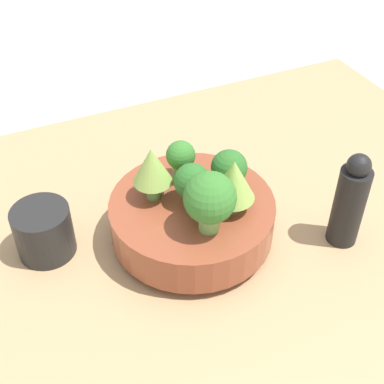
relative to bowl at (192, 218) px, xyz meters
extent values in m
plane|color=silver|center=(-0.03, -0.01, -0.08)|extent=(6.00, 6.00, 0.00)
cube|color=tan|center=(-0.03, -0.01, -0.06)|extent=(1.19, 0.83, 0.04)
cylinder|color=brown|center=(0.00, 0.00, -0.03)|extent=(0.11, 0.11, 0.01)
cylinder|color=brown|center=(0.00, 0.00, 0.00)|extent=(0.24, 0.24, 0.06)
cylinder|color=#609347|center=(0.00, 0.00, 0.04)|extent=(0.02, 0.02, 0.02)
sphere|color=#2D6B28|center=(0.00, 0.00, 0.07)|extent=(0.05, 0.05, 0.05)
cylinder|color=#609347|center=(0.05, -0.03, 0.04)|extent=(0.03, 0.03, 0.02)
cone|color=#93B751|center=(0.05, -0.03, 0.08)|extent=(0.06, 0.06, 0.06)
cylinder|color=#6BA34C|center=(-0.05, 0.03, 0.05)|extent=(0.02, 0.02, 0.03)
cone|color=#93B751|center=(-0.05, 0.03, 0.09)|extent=(0.06, 0.06, 0.06)
cylinder|color=#7AB256|center=(0.00, -0.06, 0.05)|extent=(0.03, 0.03, 0.03)
sphere|color=#387A2D|center=(0.00, -0.06, 0.09)|extent=(0.07, 0.07, 0.07)
cylinder|color=#7AB256|center=(0.01, 0.06, 0.05)|extent=(0.03, 0.03, 0.03)
sphere|color=#387A2D|center=(0.01, 0.06, 0.07)|extent=(0.04, 0.04, 0.04)
cylinder|color=#609347|center=(0.06, 0.00, 0.04)|extent=(0.03, 0.03, 0.02)
sphere|color=#2D6B28|center=(0.06, 0.00, 0.07)|extent=(0.05, 0.05, 0.05)
cylinder|color=black|center=(-0.21, 0.07, 0.00)|extent=(0.09, 0.09, 0.08)
cylinder|color=black|center=(0.21, -0.10, 0.02)|extent=(0.05, 0.05, 0.13)
sphere|color=black|center=(0.21, -0.10, 0.10)|extent=(0.03, 0.03, 0.03)
camera|label=1|loc=(-0.24, -0.53, 0.55)|focal=50.00mm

